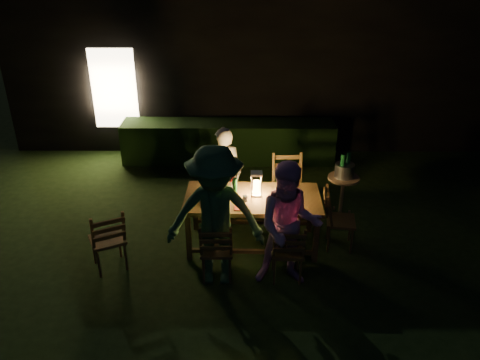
{
  "coord_description": "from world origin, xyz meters",
  "views": [
    {
      "loc": [
        -0.21,
        -5.01,
        3.85
      ],
      "look_at": [
        -0.25,
        0.94,
        0.92
      ],
      "focal_mm": 35.0,
      "sensor_mm": 36.0,
      "label": 1
    }
  ],
  "objects_px": {
    "dining_table": "(253,202)",
    "side_table": "(343,181)",
    "bottle_table": "(235,188)",
    "person_house_side": "(224,173)",
    "chair_spare": "(109,250)",
    "lantern": "(256,185)",
    "chair_far_right": "(287,200)",
    "chair_end": "(339,229)",
    "person_opp_left": "(215,217)",
    "bottle_bucket_b": "(347,167)",
    "chair_near_left": "(217,259)",
    "bottle_bucket_a": "(342,169)",
    "chair_far_left": "(224,201)",
    "ice_bucket": "(344,171)",
    "chair_near_right": "(287,261)",
    "person_opp_right": "(289,226)"
  },
  "relations": [
    {
      "from": "chair_far_left",
      "to": "person_opp_left",
      "type": "distance_m",
      "value": 1.72
    },
    {
      "from": "lantern",
      "to": "bottle_table",
      "type": "bearing_deg",
      "value": -172.0
    },
    {
      "from": "person_house_side",
      "to": "person_opp_right",
      "type": "height_order",
      "value": "person_opp_right"
    },
    {
      "from": "bottle_bucket_b",
      "to": "person_opp_left",
      "type": "bearing_deg",
      "value": -138.52
    },
    {
      "from": "dining_table",
      "to": "chair_end",
      "type": "xyz_separation_m",
      "value": [
        1.23,
        -0.03,
        -0.43
      ]
    },
    {
      "from": "person_opp_left",
      "to": "side_table",
      "type": "xyz_separation_m",
      "value": [
        1.91,
        1.7,
        -0.35
      ]
    },
    {
      "from": "side_table",
      "to": "ice_bucket",
      "type": "relative_size",
      "value": 2.21
    },
    {
      "from": "chair_end",
      "to": "bottle_table",
      "type": "relative_size",
      "value": 3.3
    },
    {
      "from": "chair_near_right",
      "to": "bottle_table",
      "type": "bearing_deg",
      "value": 130.9
    },
    {
      "from": "side_table",
      "to": "person_house_side",
      "type": "bearing_deg",
      "value": -178.25
    },
    {
      "from": "chair_spare",
      "to": "lantern",
      "type": "relative_size",
      "value": 2.74
    },
    {
      "from": "chair_near_left",
      "to": "chair_end",
      "type": "height_order",
      "value": "chair_end"
    },
    {
      "from": "chair_end",
      "to": "ice_bucket",
      "type": "height_order",
      "value": "chair_end"
    },
    {
      "from": "chair_far_left",
      "to": "bottle_bucket_a",
      "type": "xyz_separation_m",
      "value": [
        1.82,
        0.07,
        0.54
      ]
    },
    {
      "from": "bottle_bucket_b",
      "to": "person_opp_right",
      "type": "bearing_deg",
      "value": -121.18
    },
    {
      "from": "dining_table",
      "to": "person_house_side",
      "type": "height_order",
      "value": "person_house_side"
    },
    {
      "from": "chair_spare",
      "to": "bottle_bucket_a",
      "type": "distance_m",
      "value": 3.63
    },
    {
      "from": "chair_near_right",
      "to": "person_opp_left",
      "type": "xyz_separation_m",
      "value": [
        -0.9,
        -0.03,
        0.66
      ]
    },
    {
      "from": "chair_near_right",
      "to": "bottle_bucket_a",
      "type": "bearing_deg",
      "value": 59.42
    },
    {
      "from": "chair_near_left",
      "to": "side_table",
      "type": "distance_m",
      "value": 2.54
    },
    {
      "from": "dining_table",
      "to": "person_opp_right",
      "type": "distance_m",
      "value": 0.94
    },
    {
      "from": "person_house_side",
      "to": "chair_near_right",
      "type": "bearing_deg",
      "value": 119.54
    },
    {
      "from": "side_table",
      "to": "bottle_table",
      "type": "bearing_deg",
      "value": -152.49
    },
    {
      "from": "chair_near_left",
      "to": "person_house_side",
      "type": "bearing_deg",
      "value": 87.17
    },
    {
      "from": "chair_end",
      "to": "chair_near_right",
      "type": "bearing_deg",
      "value": -38.88
    },
    {
      "from": "chair_far_right",
      "to": "side_table",
      "type": "relative_size",
      "value": 1.6
    },
    {
      "from": "bottle_table",
      "to": "person_house_side",
      "type": "bearing_deg",
      "value": 102.24
    },
    {
      "from": "dining_table",
      "to": "bottle_bucket_a",
      "type": "distance_m",
      "value": 1.64
    },
    {
      "from": "bottle_table",
      "to": "person_opp_right",
      "type": "bearing_deg",
      "value": -50.98
    },
    {
      "from": "bottle_bucket_b",
      "to": "chair_near_left",
      "type": "bearing_deg",
      "value": -139.34
    },
    {
      "from": "lantern",
      "to": "side_table",
      "type": "bearing_deg",
      "value": 31.09
    },
    {
      "from": "chair_end",
      "to": "person_opp_left",
      "type": "bearing_deg",
      "value": -57.46
    },
    {
      "from": "person_opp_right",
      "to": "dining_table",
      "type": "bearing_deg",
      "value": 118.76
    },
    {
      "from": "chair_near_left",
      "to": "chair_end",
      "type": "xyz_separation_m",
      "value": [
        1.7,
        0.73,
        0.0
      ]
    },
    {
      "from": "chair_far_left",
      "to": "person_house_side",
      "type": "distance_m",
      "value": 0.47
    },
    {
      "from": "chair_near_right",
      "to": "person_house_side",
      "type": "distance_m",
      "value": 1.89
    },
    {
      "from": "bottle_bucket_b",
      "to": "dining_table",
      "type": "bearing_deg",
      "value": -148.14
    },
    {
      "from": "chair_end",
      "to": "person_opp_left",
      "type": "relative_size",
      "value": 0.5
    },
    {
      "from": "dining_table",
      "to": "ice_bucket",
      "type": "distance_m",
      "value": 1.7
    },
    {
      "from": "chair_near_left",
      "to": "bottle_table",
      "type": "height_order",
      "value": "bottle_table"
    },
    {
      "from": "bottle_bucket_a",
      "to": "person_opp_left",
      "type": "bearing_deg",
      "value": -138.38
    },
    {
      "from": "chair_end",
      "to": "person_opp_right",
      "type": "distance_m",
      "value": 1.26
    },
    {
      "from": "dining_table",
      "to": "side_table",
      "type": "relative_size",
      "value": 2.87
    },
    {
      "from": "bottle_bucket_a",
      "to": "bottle_bucket_b",
      "type": "height_order",
      "value": "same"
    },
    {
      "from": "chair_far_right",
      "to": "chair_spare",
      "type": "height_order",
      "value": "chair_far_right"
    },
    {
      "from": "chair_far_right",
      "to": "chair_spare",
      "type": "xyz_separation_m",
      "value": [
        -2.47,
        -1.33,
        -0.03
      ]
    },
    {
      "from": "chair_far_left",
      "to": "bottle_bucket_a",
      "type": "height_order",
      "value": "bottle_bucket_a"
    },
    {
      "from": "dining_table",
      "to": "person_house_side",
      "type": "relative_size",
      "value": 1.27
    },
    {
      "from": "bottle_table",
      "to": "bottle_bucket_b",
      "type": "bearing_deg",
      "value": 27.87
    },
    {
      "from": "chair_far_left",
      "to": "side_table",
      "type": "relative_size",
      "value": 1.43
    }
  ]
}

